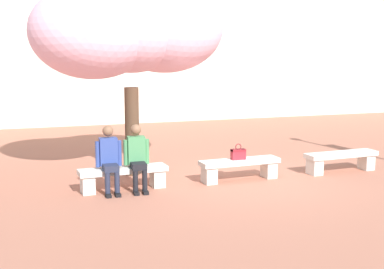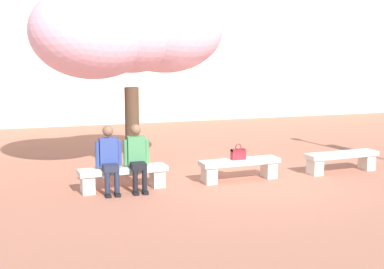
# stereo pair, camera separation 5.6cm
# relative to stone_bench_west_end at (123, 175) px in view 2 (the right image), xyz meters

# --- Properties ---
(ground_plane) EXTENTS (100.00, 100.00, 0.00)m
(ground_plane) POSITION_rel_stone_bench_west_end_xyz_m (2.49, 0.00, -0.30)
(ground_plane) COLOR #9E604C
(building_facade) EXTENTS (28.00, 4.00, 9.28)m
(building_facade) POSITION_rel_stone_bench_west_end_xyz_m (2.49, 11.24, 4.34)
(building_facade) COLOR beige
(building_facade) RESTS_ON ground
(stone_bench_west_end) EXTENTS (1.77, 0.52, 0.45)m
(stone_bench_west_end) POSITION_rel_stone_bench_west_end_xyz_m (0.00, 0.00, 0.00)
(stone_bench_west_end) COLOR beige
(stone_bench_west_end) RESTS_ON ground
(stone_bench_near_west) EXTENTS (1.77, 0.52, 0.45)m
(stone_bench_near_west) POSITION_rel_stone_bench_west_end_xyz_m (2.49, 0.00, 0.00)
(stone_bench_near_west) COLOR beige
(stone_bench_near_west) RESTS_ON ground
(stone_bench_center) EXTENTS (1.77, 0.52, 0.45)m
(stone_bench_center) POSITION_rel_stone_bench_west_end_xyz_m (4.97, 0.00, 0.00)
(stone_bench_center) COLOR beige
(stone_bench_center) RESTS_ON ground
(person_seated_left) EXTENTS (0.51, 0.68, 1.29)m
(person_seated_left) POSITION_rel_stone_bench_west_end_xyz_m (-0.28, -0.05, 0.40)
(person_seated_left) COLOR black
(person_seated_left) RESTS_ON ground
(person_seated_right) EXTENTS (0.51, 0.69, 1.29)m
(person_seated_right) POSITION_rel_stone_bench_west_end_xyz_m (0.27, -0.05, 0.40)
(person_seated_right) COLOR black
(person_seated_right) RESTS_ON ground
(handbag) EXTENTS (0.30, 0.15, 0.34)m
(handbag) POSITION_rel_stone_bench_west_end_xyz_m (2.45, 0.00, 0.28)
(handbag) COLOR #A3232D
(handbag) RESTS_ON stone_bench_near_west
(cherry_tree_main) EXTENTS (4.21, 2.63, 4.17)m
(cherry_tree_main) POSITION_rel_stone_bench_west_end_xyz_m (0.43, 1.25, 2.84)
(cherry_tree_main) COLOR #473323
(cherry_tree_main) RESTS_ON ground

